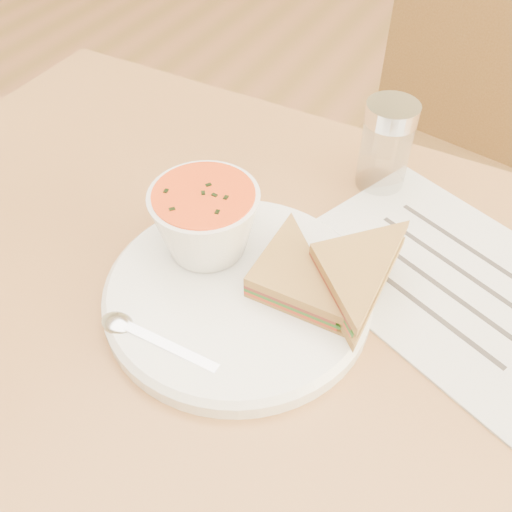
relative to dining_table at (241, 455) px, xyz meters
The scene contains 9 objects.
dining_table is the anchor object (origin of this frame).
chair_far 0.63m from the dining_table, 83.80° to the left, with size 0.42×0.42×0.95m, color brown, non-canonical shape.
plate 0.38m from the dining_table, ahead, with size 0.27×0.27×0.02m, color white, non-canonical shape.
soup_bowl 0.43m from the dining_table, 147.54° to the left, with size 0.11×0.11×0.08m, color white, non-canonical shape.
sandwich_half_a 0.41m from the dining_table, 30.05° to the right, with size 0.11×0.11×0.03m, color #BC8742, non-canonical shape.
sandwich_half_b 0.43m from the dining_table, 39.66° to the left, with size 0.11×0.11×0.03m, color #BC8742, non-canonical shape.
spoon 0.41m from the dining_table, 102.64° to the right, with size 0.17×0.03×0.01m, color silver, non-canonical shape.
paper_menu 0.44m from the dining_table, 34.75° to the left, with size 0.31×0.23×0.00m, color silver, non-canonical shape.
condiment_shaker 0.50m from the dining_table, 74.97° to the left, with size 0.06×0.06×0.11m, color silver, non-canonical shape.
Camera 1 is at (0.20, -0.32, 1.20)m, focal length 40.00 mm.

